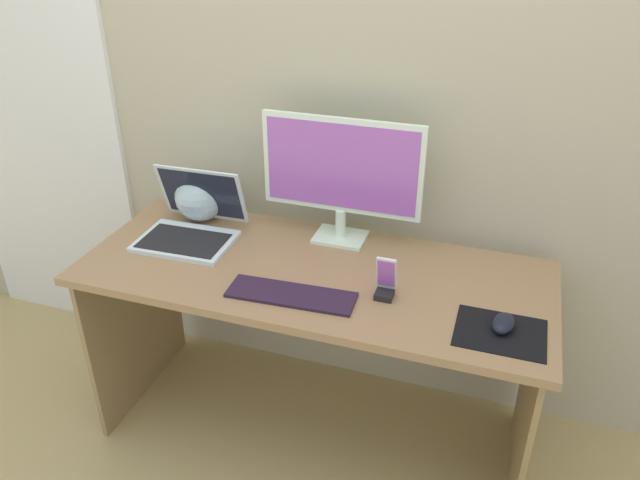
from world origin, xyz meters
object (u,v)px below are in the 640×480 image
(monitor, at_px, (341,173))
(phone_in_dock, at_px, (386,283))
(laptop, at_px, (191,225))
(keyboard_external, at_px, (291,295))
(mouse, at_px, (503,323))
(fishbowl, at_px, (200,196))

(monitor, xyz_separation_m, phone_in_dock, (0.23, -0.30, -0.21))
(laptop, distance_m, keyboard_external, 0.53)
(mouse, bearing_deg, keyboard_external, -166.60)
(monitor, bearing_deg, keyboard_external, -95.27)
(monitor, distance_m, mouse, 0.73)
(mouse, height_order, phone_in_dock, phone_in_dock)
(laptop, height_order, keyboard_external, laptop)
(monitor, bearing_deg, mouse, -31.45)
(monitor, xyz_separation_m, mouse, (0.59, -0.36, -0.23))
(laptop, relative_size, keyboard_external, 0.85)
(keyboard_external, bearing_deg, fishbowl, 139.89)
(fishbowl, relative_size, keyboard_external, 0.48)
(fishbowl, distance_m, phone_in_dock, 0.83)
(fishbowl, xyz_separation_m, keyboard_external, (0.51, -0.39, -0.09))
(monitor, distance_m, laptop, 0.57)
(monitor, relative_size, keyboard_external, 1.41)
(mouse, relative_size, phone_in_dock, 0.73)
(fishbowl, bearing_deg, monitor, 1.02)
(monitor, height_order, fishbowl, monitor)
(fishbowl, height_order, mouse, fishbowl)
(fishbowl, distance_m, keyboard_external, 0.64)
(fishbowl, bearing_deg, phone_in_dock, -20.68)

